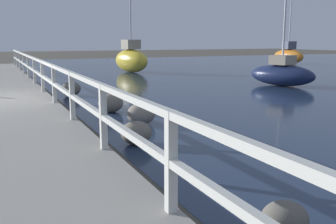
# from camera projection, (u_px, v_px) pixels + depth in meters

# --- Properties ---
(railing) EXTENTS (0.10, 32.50, 1.02)m
(railing) POSITION_uv_depth(u_px,v_px,m) (47.00, 74.00, 11.58)
(railing) COLOR silver
(railing) RESTS_ON dock_walkway
(boulder_far_strip) EXTENTS (0.69, 0.62, 0.52)m
(boulder_far_strip) POSITION_uv_depth(u_px,v_px,m) (71.00, 89.00, 14.23)
(boulder_far_strip) COLOR #666056
(boulder_far_strip) RESTS_ON ground
(boulder_near_dock) EXTENTS (0.69, 0.62, 0.52)m
(boulder_near_dock) POSITION_uv_depth(u_px,v_px,m) (141.00, 114.00, 9.43)
(boulder_near_dock) COLOR gray
(boulder_near_dock) RESTS_ON ground
(boulder_mid_strip) EXTENTS (0.70, 0.63, 0.53)m
(boulder_mid_strip) POSITION_uv_depth(u_px,v_px,m) (111.00, 103.00, 11.00)
(boulder_mid_strip) COLOR slate
(boulder_mid_strip) RESTS_ON ground
(boulder_water_edge) EXTENTS (0.51, 0.46, 0.38)m
(boulder_water_edge) POSITION_uv_depth(u_px,v_px,m) (285.00, 219.00, 4.05)
(boulder_water_edge) COLOR #666056
(boulder_water_edge) RESTS_ON ground
(boulder_upstream) EXTENTS (0.61, 0.55, 0.46)m
(boulder_upstream) POSITION_uv_depth(u_px,v_px,m) (136.00, 133.00, 7.64)
(boulder_upstream) COLOR slate
(boulder_upstream) RESTS_ON ground
(sailboat_yellow) EXTENTS (1.85, 3.51, 5.66)m
(sailboat_yellow) POSITION_uv_depth(u_px,v_px,m) (131.00, 59.00, 24.38)
(sailboat_yellow) COLOR gold
(sailboat_yellow) RESTS_ON water_surface
(sailboat_orange) EXTENTS (1.34, 3.50, 6.79)m
(sailboat_orange) POSITION_uv_depth(u_px,v_px,m) (288.00, 55.00, 33.07)
(sailboat_orange) COLOR orange
(sailboat_orange) RESTS_ON water_surface
(sailboat_navy) EXTENTS (2.32, 3.36, 4.75)m
(sailboat_navy) POSITION_uv_depth(u_px,v_px,m) (282.00, 74.00, 17.29)
(sailboat_navy) COLOR #192347
(sailboat_navy) RESTS_ON water_surface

